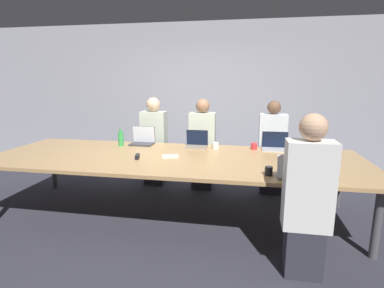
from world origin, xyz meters
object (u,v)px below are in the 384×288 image
object	(u,v)px
bottle_near_right	(323,165)
cup_far_right	(254,146)
person_far_midleft	(154,143)
person_far_center	(202,146)
cup_near_right	(269,171)
laptop_far_center	(197,142)
laptop_far_right	(275,145)
laptop_near_right	(295,172)
stapler	(137,156)
bottle_far_midleft	(121,139)
person_far_right	(272,149)
laptop_far_midleft	(143,139)
person_near_right	(307,199)
cup_far_center	(215,146)

from	to	relation	value
bottle_near_right	cup_far_right	size ratio (longest dim) A/B	2.95
person_far_midleft	person_far_center	bearing A→B (deg)	-4.20
cup_near_right	person_far_midleft	distance (m)	2.38
laptop_far_center	laptop_far_right	bearing A→B (deg)	1.11
laptop_near_right	stapler	world-z (taller)	laptop_near_right
bottle_near_right	bottle_far_midleft	xyz separation A→B (m)	(-2.55, 0.96, -0.01)
person_far_right	person_far_midleft	bearing A→B (deg)	178.14
cup_near_right	laptop_far_midleft	bearing A→B (deg)	145.24
cup_far_right	person_far_midleft	size ratio (longest dim) A/B	0.06
laptop_near_right	person_near_right	world-z (taller)	person_near_right
cup_near_right	person_far_midleft	world-z (taller)	person_far_midleft
laptop_near_right	cup_far_right	world-z (taller)	laptop_near_right
laptop_far_midleft	person_near_right	bearing A→B (deg)	-38.83
laptop_far_right	laptop_far_midleft	xyz separation A→B (m)	(-1.92, 0.03, 0.00)
cup_far_center	laptop_far_right	size ratio (longest dim) A/B	0.27
bottle_near_right	laptop_far_right	world-z (taller)	bottle_near_right
person_near_right	laptop_far_midleft	distance (m)	2.65
cup_far_center	laptop_far_midleft	bearing A→B (deg)	173.92
cup_far_center	laptop_far_midleft	xyz separation A→B (m)	(-1.11, 0.12, 0.03)
cup_far_right	stapler	xyz separation A→B (m)	(-1.42, -0.77, -0.02)
person_far_right	bottle_far_midleft	xyz separation A→B (m)	(-2.18, -0.55, 0.19)
laptop_far_right	cup_far_right	xyz separation A→B (m)	(-0.28, -0.03, -0.03)
laptop_near_right	person_far_midleft	size ratio (longest dim) A/B	0.24
laptop_near_right	laptop_far_right	size ratio (longest dim) A/B	0.97
person_far_center	person_near_right	distance (m)	2.35
laptop_near_right	person_near_right	size ratio (longest dim) A/B	0.24
person_far_center	bottle_far_midleft	size ratio (longest dim) A/B	5.75
cup_far_center	bottle_near_right	world-z (taller)	bottle_near_right
cup_far_right	person_far_midleft	xyz separation A→B (m)	(-1.60, 0.48, -0.11)
person_far_center	person_far_right	world-z (taller)	person_far_center
laptop_near_right	bottle_far_midleft	xyz separation A→B (m)	(-2.27, 1.09, 0.04)
bottle_near_right	laptop_far_midleft	distance (m)	2.56
cup_near_right	laptop_far_right	xyz separation A→B (m)	(0.16, 1.19, 0.03)
laptop_far_midleft	person_far_right	bearing A→B (deg)	10.72
bottle_far_midleft	person_far_right	bearing A→B (deg)	14.10
laptop_far_midleft	laptop_far_right	bearing A→B (deg)	-1.01
bottle_near_right	person_far_midleft	world-z (taller)	person_far_midleft
cup_near_right	stapler	world-z (taller)	cup_near_right
laptop_near_right	stapler	size ratio (longest dim) A/B	2.18
laptop_far_right	person_far_right	world-z (taller)	person_far_right
person_near_right	person_far_right	distance (m)	2.02
bottle_near_right	cup_far_right	world-z (taller)	bottle_near_right
laptop_far_center	person_far_center	bearing A→B (deg)	86.70
person_far_midleft	stapler	size ratio (longest dim) A/B	9.25
laptop_far_midleft	stapler	bearing A→B (deg)	-75.07
person_near_right	bottle_far_midleft	xyz separation A→B (m)	(-2.33, 1.47, 0.17)
person_far_right	cup_far_center	bearing A→B (deg)	-149.29
laptop_far_center	laptop_far_midleft	distance (m)	0.83
laptop_far_midleft	person_far_midleft	xyz separation A→B (m)	(0.04, 0.42, -0.14)
person_near_right	bottle_far_midleft	bearing A→B (deg)	-32.30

